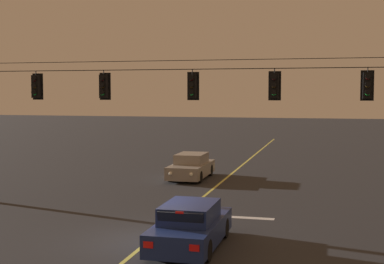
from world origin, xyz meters
The scene contains 11 objects.
ground_plane centered at (0.00, 0.00, 0.00)m, with size 180.00×180.00×0.00m, color #28282B.
lane_centre_stripe centered at (0.00, 10.66, 0.00)m, with size 0.14×60.00×0.01m, color #D1C64C.
stop_bar_paint centered at (1.90, 4.06, 0.00)m, with size 3.40×0.36×0.01m, color silver.
signal_span_assembly centered at (0.00, 4.66, 3.69)m, with size 21.48×0.32×7.08m.
traffic_light_leftmost centered at (-6.58, 4.64, 5.02)m, with size 0.48×0.41×1.22m.
traffic_light_left_inner centered at (-3.49, 4.64, 5.02)m, with size 0.48×0.41×1.22m.
traffic_light_centre centered at (0.26, 4.64, 5.02)m, with size 0.48×0.41×1.22m.
traffic_light_right_inner centered at (3.49, 4.64, 5.02)m, with size 0.48×0.41×1.22m.
traffic_light_rightmost centered at (6.87, 4.64, 5.02)m, with size 0.48×0.41×1.22m.
car_waiting_near_lane centered at (1.46, -0.35, 0.65)m, with size 1.80×4.33×1.39m.
car_oncoming_lead centered at (-1.88, 12.94, 0.65)m, with size 1.80×4.42×1.39m.
Camera 1 is at (5.56, -16.50, 4.73)m, focal length 51.57 mm.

